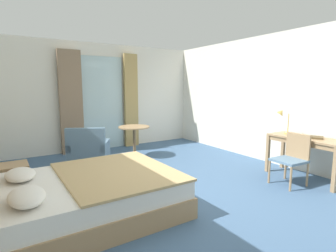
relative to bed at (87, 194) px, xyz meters
name	(u,v)px	position (x,y,z in m)	size (l,w,h in m)	color
ground	(179,192)	(1.52, 0.07, -0.33)	(5.88, 7.73, 0.10)	#426084
wall_back	(103,97)	(1.52, 3.67, 1.12)	(5.48, 0.12, 2.80)	white
wall_right	(284,100)	(4.20, 0.07, 1.12)	(0.12, 7.33, 2.80)	white
balcony_glass_door	(102,103)	(1.44, 3.59, 0.95)	(1.18, 0.02, 2.47)	silver
curtain_panel_left	(71,103)	(0.63, 3.49, 1.00)	(0.55, 0.10, 2.57)	#897056
curtain_panel_right	(131,101)	(2.25, 3.49, 1.00)	(0.39, 0.10, 2.57)	tan
bed	(87,194)	(0.00, 0.00, 0.00)	(2.25, 1.79, 1.10)	tan
nightstand	(11,179)	(-0.81, 1.33, -0.04)	(0.51, 0.47, 0.47)	tan
writing_desk	(307,143)	(3.78, -0.73, 0.39)	(0.56, 1.32, 0.77)	tan
desk_chair	(292,156)	(3.31, -0.77, 0.21)	(0.50, 0.49, 0.88)	slate
desk_lamp	(282,115)	(3.72, -0.25, 0.86)	(0.26, 0.25, 0.52)	tan
closed_book	(314,137)	(3.80, -0.85, 0.51)	(0.22, 0.28, 0.03)	brown
armchair_by_window	(89,151)	(0.63, 2.09, 0.06)	(1.01, 0.99, 0.87)	slate
round_cafe_table	(134,134)	(1.81, 2.36, 0.27)	(0.74, 0.74, 0.74)	tan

